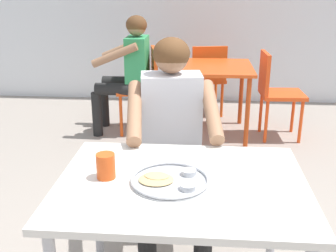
% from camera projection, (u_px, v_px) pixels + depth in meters
% --- Properties ---
extents(table_foreground, '(1.03, 0.78, 0.74)m').
position_uv_depth(table_foreground, '(182.00, 199.00, 1.74)').
color(table_foreground, silver).
rests_on(table_foreground, ground).
extents(thali_tray, '(0.32, 0.32, 0.03)m').
position_uv_depth(thali_tray, '(170.00, 180.00, 1.70)').
color(thali_tray, '#B7BABF').
rests_on(thali_tray, table_foreground).
extents(drinking_cup, '(0.08, 0.08, 0.11)m').
position_uv_depth(drinking_cup, '(106.00, 165.00, 1.72)').
color(drinking_cup, '#D84C19').
rests_on(drinking_cup, table_foreground).
extents(chair_foreground, '(0.44, 0.46, 0.83)m').
position_uv_depth(chair_foreground, '(171.00, 153.00, 2.61)').
color(chair_foreground, silver).
rests_on(chair_foreground, ground).
extents(diner_foreground, '(0.54, 0.59, 1.22)m').
position_uv_depth(diner_foreground, '(172.00, 129.00, 2.33)').
color(diner_foreground, black).
rests_on(diner_foreground, ground).
extents(table_background_red, '(0.87, 0.80, 0.71)m').
position_uv_depth(table_background_red, '(208.00, 74.00, 4.10)').
color(table_background_red, '#E04C19').
rests_on(table_background_red, ground).
extents(chair_red_left, '(0.48, 0.49, 0.86)m').
position_uv_depth(chair_red_left, '(144.00, 83.00, 4.24)').
color(chair_red_left, '#DD4B18').
rests_on(chair_red_left, ground).
extents(chair_red_right, '(0.43, 0.40, 0.86)m').
position_uv_depth(chair_red_right, '(275.00, 89.00, 4.05)').
color(chair_red_right, '#EC4918').
rests_on(chair_red_right, ground).
extents(chair_red_far, '(0.48, 0.47, 0.82)m').
position_uv_depth(chair_red_far, '(207.00, 75.00, 4.71)').
color(chair_red_far, '#DF4F17').
rests_on(chair_red_far, ground).
extents(patron_background, '(0.56, 0.49, 1.19)m').
position_uv_depth(patron_background, '(128.00, 64.00, 4.13)').
color(patron_background, black).
rests_on(patron_background, ground).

